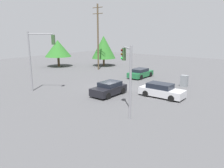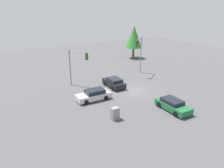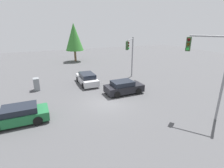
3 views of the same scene
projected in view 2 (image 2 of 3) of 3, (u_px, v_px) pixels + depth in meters
The scene contains 8 objects.
ground_plane at pixel (132, 90), 32.21m from camera, with size 80.00×80.00×0.00m, color #4C4C4F.
sedan_dark at pixel (114, 83), 33.33m from camera, with size 2.05×4.10×1.42m.
sedan_silver at pixel (94, 95), 28.89m from camera, with size 4.54×1.94×1.43m.
sedan_green at pixel (173, 105), 26.09m from camera, with size 2.05×4.49×1.35m.
traffic_signal_main at pixel (139, 50), 38.11m from camera, with size 2.49×1.99×6.63m.
traffic_signal_cross at pixel (77, 62), 32.82m from camera, with size 2.31×2.27×5.59m.
electrical_cabinet at pixel (115, 114), 23.98m from camera, with size 0.84×0.62×1.41m, color gray.
tree_left at pixel (134, 37), 49.51m from camera, with size 3.68×3.68×7.38m.
Camera 2 is at (-17.41, -24.43, 12.13)m, focal length 35.00 mm.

